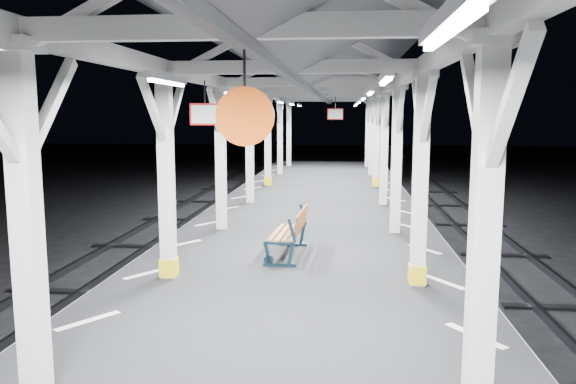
# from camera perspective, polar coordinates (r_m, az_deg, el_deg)

# --- Properties ---
(platform) EXTENTS (6.00, 50.00, 1.00)m
(platform) POSITION_cam_1_polar(r_m,az_deg,el_deg) (7.45, -1.31, -17.25)
(platform) COLOR black
(platform) RESTS_ON ground
(hazard_stripes_left) EXTENTS (1.00, 48.00, 0.01)m
(hazard_stripes_left) POSITION_cam_1_polar(r_m,az_deg,el_deg) (7.92, -19.63, -12.22)
(hazard_stripes_left) COLOR silver
(hazard_stripes_left) RESTS_ON platform
(hazard_stripes_right) EXTENTS (1.00, 48.00, 0.01)m
(hazard_stripes_right) POSITION_cam_1_polar(r_m,az_deg,el_deg) (7.38, 18.49, -13.67)
(hazard_stripes_right) COLOR silver
(hazard_stripes_right) RESTS_ON platform
(canopy) EXTENTS (5.40, 49.00, 4.65)m
(canopy) POSITION_cam_1_polar(r_m,az_deg,el_deg) (6.78, -1.44, 15.51)
(canopy) COLOR beige
(canopy) RESTS_ON platform
(bench_mid) EXTENTS (0.70, 1.66, 0.89)m
(bench_mid) POSITION_cam_1_polar(r_m,az_deg,el_deg) (10.60, 0.36, -4.03)
(bench_mid) COLOR #11252F
(bench_mid) RESTS_ON platform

